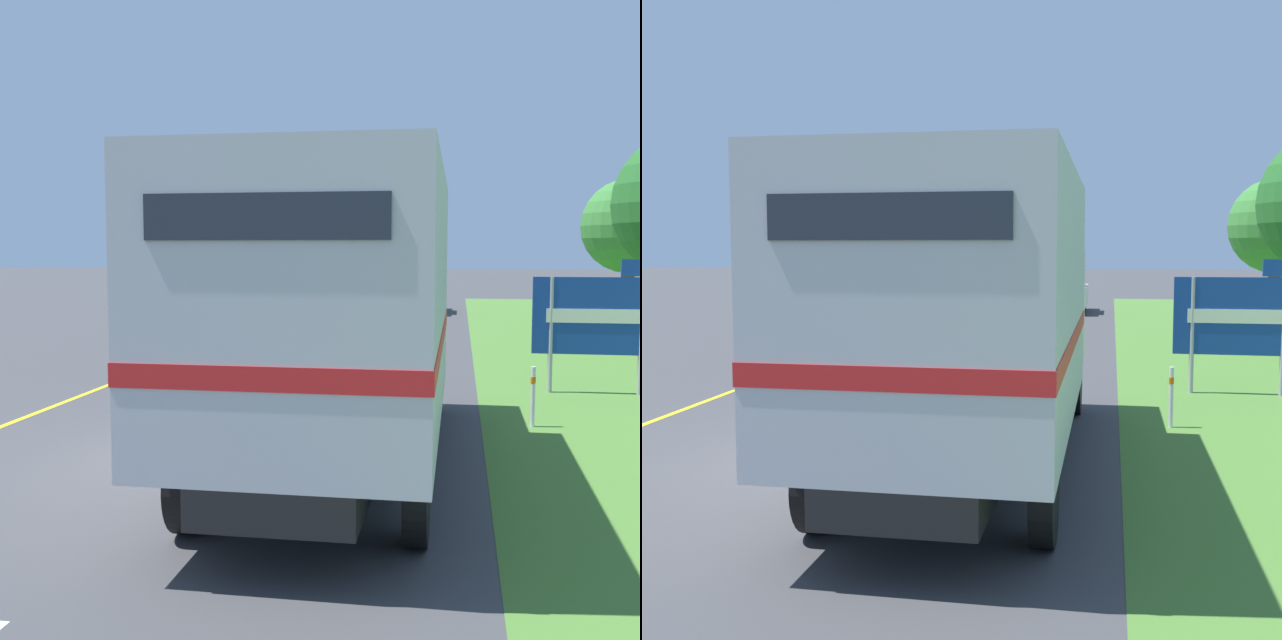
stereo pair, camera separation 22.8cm
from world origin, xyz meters
TOP-DOWN VIEW (x-y plane):
  - ground_plane at (0.00, 0.00)m, footprint 200.00×200.00m
  - edge_line_yellow at (-3.70, 10.14)m, footprint 0.12×50.37m
  - centre_dash_near at (0.00, 0.50)m, footprint 0.12×2.60m
  - centre_dash_mid_a at (0.00, 7.10)m, footprint 0.12×2.60m
  - centre_dash_mid_b at (0.00, 13.70)m, footprint 0.12×2.60m
  - centre_dash_far at (0.00, 20.30)m, footprint 0.12×2.60m
  - centre_dash_farthest at (0.00, 26.90)m, footprint 0.12×2.60m
  - horse_trailer_truck at (1.86, -0.30)m, footprint 2.59×8.25m
  - lead_car_white at (-2.06, 14.67)m, footprint 1.80×4.39m
  - lead_car_silver_ahead at (1.60, 25.27)m, footprint 1.80×4.54m
  - highway_sign at (5.95, 5.80)m, footprint 2.36×0.09m
  - roadside_tree_mid at (8.98, 18.54)m, footprint 3.20×3.20m
  - delineator_post at (4.49, 2.63)m, footprint 0.08×0.08m

SIDE VIEW (x-z plane):
  - ground_plane at x=0.00m, z-range 0.00..0.00m
  - edge_line_yellow at x=-3.70m, z-range 0.00..0.01m
  - centre_dash_near at x=0.00m, z-range 0.00..0.01m
  - centre_dash_mid_a at x=0.00m, z-range 0.00..0.01m
  - centre_dash_mid_b at x=0.00m, z-range 0.00..0.01m
  - centre_dash_far at x=0.00m, z-range 0.00..0.01m
  - centre_dash_farthest at x=0.00m, z-range 0.00..0.01m
  - delineator_post at x=4.49m, z-range 0.03..0.98m
  - lead_car_silver_ahead at x=1.60m, z-range 0.01..1.87m
  - lead_car_white at x=-2.06m, z-range 0.01..1.92m
  - highway_sign at x=5.95m, z-range 0.21..2.79m
  - horse_trailer_truck at x=1.86m, z-range 0.20..3.85m
  - roadside_tree_mid at x=8.98m, z-range 0.94..6.09m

